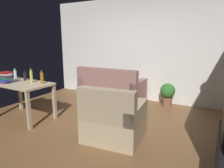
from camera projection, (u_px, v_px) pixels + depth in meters
name	position (u px, v px, depth m)	size (l,w,h in m)	color
ground_plane	(95.00, 128.00, 3.77)	(5.20, 4.40, 0.02)	brown
wall_rear	(138.00, 50.00, 5.37)	(5.20, 0.10, 2.70)	silver
couch	(111.00, 90.00, 5.30)	(1.67, 0.84, 0.92)	#996B66
desk	(22.00, 88.00, 4.07)	(1.23, 0.76, 0.76)	#C6B28E
potted_plant	(167.00, 93.00, 4.92)	(0.36, 0.36, 0.57)	brown
armchair	(113.00, 121.00, 3.26)	(0.97, 0.92, 0.92)	tan
bottle_clear	(15.00, 75.00, 4.40)	(0.06, 0.06, 0.23)	silver
bottle_dark	(25.00, 76.00, 4.27)	(0.06, 0.06, 0.21)	black
bottle_squat	(31.00, 77.00, 4.04)	(0.06, 0.06, 0.28)	#BCB24C
bottle_amber	(42.00, 78.00, 3.92)	(0.06, 0.06, 0.27)	#9E6019
book_stack	(5.00, 77.00, 4.00)	(0.27, 0.21, 0.23)	#593372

